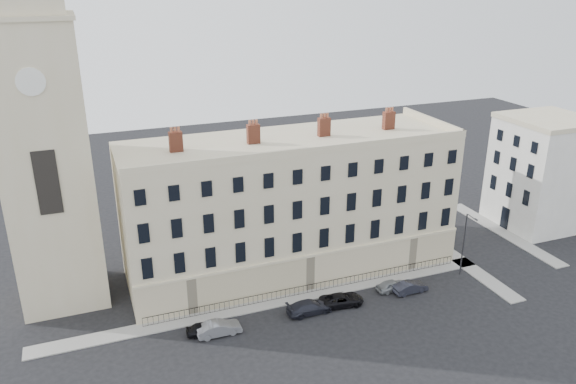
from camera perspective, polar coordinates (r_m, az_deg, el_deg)
name	(u,v)px	position (r m, az deg, el deg)	size (l,w,h in m)	color
ground	(388,308)	(58.59, 10.10, -11.50)	(160.00, 160.00, 0.00)	black
terrace	(290,205)	(62.23, 0.18, -1.31)	(36.22, 12.22, 17.00)	beige
church_tower	(40,121)	(57.12, -23.87, 6.57)	(8.00, 8.13, 44.00)	beige
adjacent_building	(542,174)	(80.45, 24.37, 1.67)	(10.00, 10.00, 14.00)	silver
pavement_terrace	(278,301)	(58.60, -1.06, -11.06)	(48.00, 2.00, 0.12)	gray
pavement_east_return	(448,252)	(70.88, 15.91, -5.85)	(2.00, 24.00, 0.12)	gray
pavement_adjacent	(503,232)	(78.24, 20.97, -3.85)	(2.00, 20.00, 0.12)	gray
railings	(312,288)	(59.92, 2.45, -9.73)	(35.00, 0.04, 0.96)	black
car_a	(205,328)	(54.32, -8.45, -13.54)	(1.39, 3.46, 1.18)	black
car_b	(219,328)	(54.00, -7.03, -13.57)	(1.45, 4.17, 1.37)	slate
car_c	(309,307)	(56.63, 2.20, -11.59)	(1.89, 4.65, 1.35)	#20212B
car_d	(342,300)	(58.07, 5.48, -10.83)	(2.07, 4.50, 1.25)	black
car_e	(392,285)	(61.27, 10.52, -9.30)	(1.42, 3.52, 1.20)	gray
car_f	(410,287)	(61.25, 12.31, -9.43)	(1.32, 3.78, 1.25)	#22232D
streetlamp	(464,242)	(64.45, 17.49, -4.85)	(0.35, 1.59, 7.38)	#2F2F34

